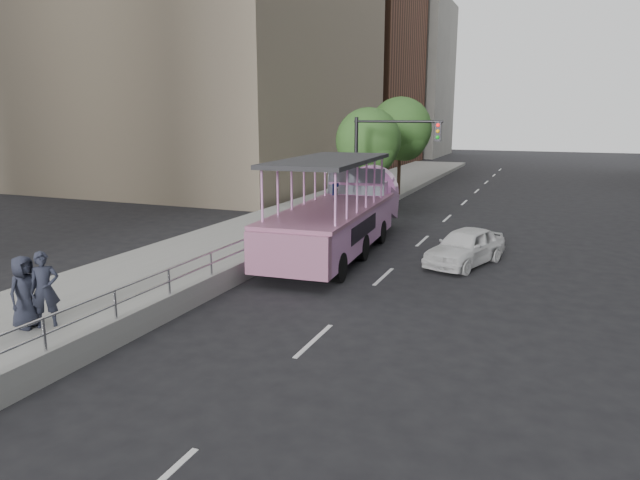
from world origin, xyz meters
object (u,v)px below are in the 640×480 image
Objects in this scene: street_tree_near at (370,143)px; traffic_signal at (380,154)px; pedestrian_near at (45,289)px; car at (465,246)px; duck_boat at (341,216)px; parking_sign at (337,203)px; pedestrian_far at (25,292)px; street_tree_far at (401,131)px.

traffic_signal is at bearing -65.02° from street_tree_near.
pedestrian_near is at bearing -94.81° from street_tree_near.
car is 8.20m from traffic_signal.
duck_boat is 4.73× the size of parking_sign.
pedestrian_near is 0.44m from pedestrian_far.
street_tree_near is (2.07, 20.41, 2.64)m from pedestrian_far.
duck_boat is 6.22× the size of pedestrian_near.
parking_sign is 0.42× the size of street_tree_near.
pedestrian_far is at bearing -101.52° from parking_sign.
parking_sign is 0.47× the size of traffic_signal.
street_tree_near reaches higher than traffic_signal.
duck_boat reaches higher than pedestrian_near.
traffic_signal is (3.30, 16.74, 2.28)m from pedestrian_near.
street_tree_near is at bearing 39.61° from pedestrian_near.
pedestrian_far is 0.31× the size of street_tree_near.
car is 2.24× the size of pedestrian_far.
duck_boat is 2.20× the size of traffic_signal.
car is 11.81m from street_tree_near.
parking_sign is 0.38× the size of street_tree_far.
street_tree_far reaches higher than pedestrian_near.
street_tree_near reaches higher than pedestrian_far.
parking_sign reaches higher than pedestrian_near.
pedestrian_far is (-8.63, -11.11, 0.51)m from car.
duck_boat is 2.90× the size of car.
duck_boat is 1.78× the size of street_tree_far.
pedestrian_near is 17.22m from traffic_signal.
duck_boat is 5.00m from car.
traffic_signal is at bearing 90.37° from duck_boat.
street_tree_far is at bearing 88.09° from street_tree_near.
parking_sign is 13.11m from street_tree_far.
car is at bearing -37.86° from pedestrian_far.
parking_sign is (-5.86, 2.50, 0.88)m from car.
pedestrian_near is at bearing -94.15° from street_tree_far.
street_tree_far reaches higher than duck_boat.
street_tree_far is at bearing 131.51° from car.
street_tree_far is at bearing 40.27° from pedestrian_near.
duck_boat is 2.00× the size of street_tree_near.
duck_boat is 6.51× the size of pedestrian_far.
traffic_signal is (-4.97, 5.88, 2.83)m from car.
traffic_signal reaches higher than duck_boat.
car is at bearing -54.80° from street_tree_near.
street_tree_far reaches higher than car.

